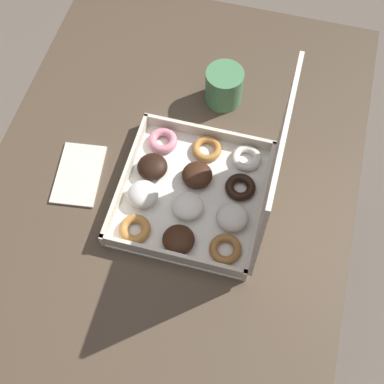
% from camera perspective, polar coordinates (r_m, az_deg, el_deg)
% --- Properties ---
extents(ground_plane, '(8.00, 8.00, 0.00)m').
position_cam_1_polar(ground_plane, '(1.77, -1.68, -10.81)').
color(ground_plane, '#6B6054').
extents(dining_table, '(1.13, 0.77, 0.72)m').
position_cam_1_polar(dining_table, '(1.20, -2.44, -2.22)').
color(dining_table, '#4C3D2D').
rests_on(dining_table, ground_plane).
extents(donut_box, '(0.30, 0.30, 0.31)m').
position_cam_1_polar(donut_box, '(1.05, 1.73, 0.41)').
color(donut_box, silver).
rests_on(donut_box, dining_table).
extents(coffee_mug, '(0.08, 0.08, 0.09)m').
position_cam_1_polar(coffee_mug, '(1.21, 3.45, 11.23)').
color(coffee_mug, '#4C8456').
rests_on(coffee_mug, dining_table).
extents(paper_napkin, '(0.16, 0.11, 0.01)m').
position_cam_1_polar(paper_napkin, '(1.15, -11.98, 1.87)').
color(paper_napkin, silver).
rests_on(paper_napkin, dining_table).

